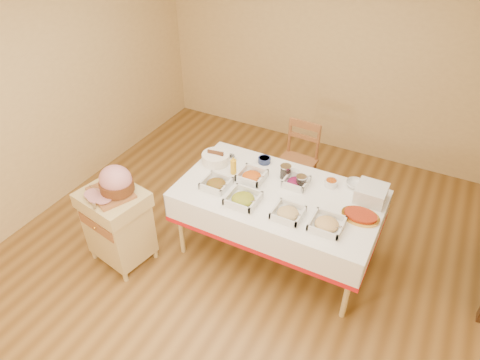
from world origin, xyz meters
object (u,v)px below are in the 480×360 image
preserve_jar_left (285,172)px  bread_basket (216,158)px  plate_stack (371,193)px  butcher_cart (118,223)px  mustard_bottle (233,166)px  dining_table (278,206)px  ham_on_board (115,183)px  dining_chair (297,160)px  preserve_jar_right (301,182)px  brass_platter (360,216)px

preserve_jar_left → bread_basket: size_ratio=0.49×
plate_stack → butcher_cart: bearing=-153.0°
mustard_bottle → plate_stack: bearing=9.5°
dining_table → butcher_cart: 1.50m
ham_on_board → preserve_jar_left: (1.20, 0.96, -0.10)m
dining_chair → preserve_jar_right: (0.33, -0.82, 0.36)m
dining_chair → plate_stack: (0.94, -0.70, 0.37)m
dining_chair → plate_stack: size_ratio=3.50×
butcher_cart → dining_chair: (1.10, 1.74, 0.00)m
preserve_jar_right → ham_on_board: bearing=-147.2°
preserve_jar_right → preserve_jar_left: bearing=159.5°
mustard_bottle → plate_stack: mustard_bottle is taller
dining_table → ham_on_board: 1.47m
preserve_jar_right → mustard_bottle: 0.65m
butcher_cart → ham_on_board: ham_on_board is taller
dining_table → bread_basket: size_ratio=6.67×
dining_table → mustard_bottle: size_ratio=9.87×
preserve_jar_left → preserve_jar_right: (0.18, -0.07, -0.01)m
dining_chair → preserve_jar_right: size_ratio=7.39×
ham_on_board → preserve_jar_left: bearing=38.6°
dining_chair → bread_basket: (-0.56, -0.83, 0.35)m
dining_chair → preserve_jar_right: 0.95m
dining_chair → ham_on_board: ham_on_board is taller
dining_chair → preserve_jar_right: dining_chair is taller
bread_basket → plate_stack: bearing=5.0°
butcher_cart → mustard_bottle: size_ratio=4.33×
plate_stack → brass_platter: (-0.01, -0.28, -0.05)m
preserve_jar_right → brass_platter: bearing=-15.4°
preserve_jar_left → brass_platter: 0.81m
dining_chair → mustard_bottle: 1.04m
ham_on_board → bread_basket: size_ratio=1.53×
brass_platter → plate_stack: bearing=87.7°
butcher_cart → plate_stack: (2.03, 1.04, 0.38)m
preserve_jar_left → mustard_bottle: (-0.46, -0.16, 0.02)m
bread_basket → dining_chair: bearing=56.2°
plate_stack → dining_chair: bearing=143.1°
preserve_jar_left → bread_basket: bearing=-173.1°
butcher_cart → mustard_bottle: 1.20m
bread_basket → mustard_bottle: bearing=-18.3°
dining_chair → bread_basket: bearing=-123.8°
plate_stack → dining_table: bearing=-159.4°
butcher_cart → preserve_jar_left: (1.24, 0.99, 0.37)m
ham_on_board → mustard_bottle: size_ratio=2.26×
butcher_cart → brass_platter: 2.18m
ham_on_board → bread_basket: (0.50, 0.87, -0.11)m
mustard_bottle → bread_basket: bearing=161.7°
preserve_jar_right → brass_platter: size_ratio=0.37×
mustard_bottle → brass_platter: size_ratio=0.57×
preserve_jar_left → bread_basket: preserve_jar_left is taller
ham_on_board → plate_stack: size_ratio=1.64×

